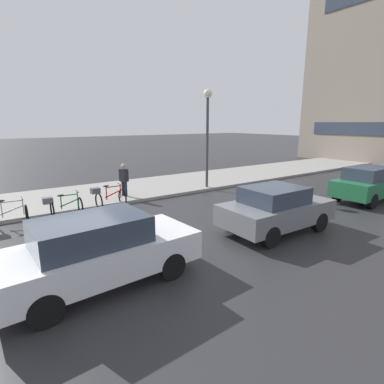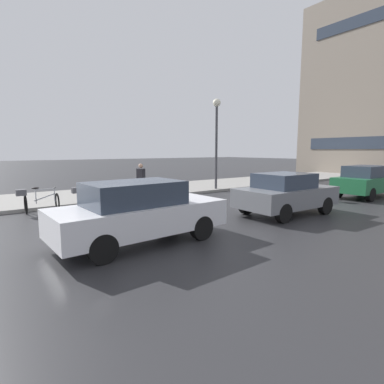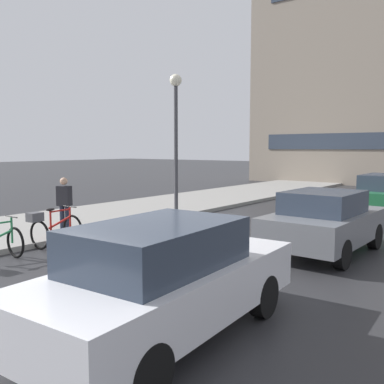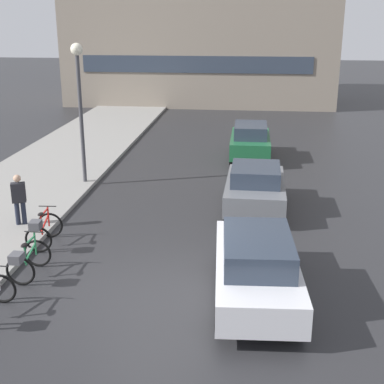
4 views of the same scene
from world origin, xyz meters
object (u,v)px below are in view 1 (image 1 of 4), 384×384
object	(u,v)px
bicycle_third	(108,197)
car_grey	(276,209)
car_white	(98,250)
car_green	(368,184)
bicycle_second	(62,206)
pedestrian	(124,179)
streetlamp	(207,121)
bicycle_nearest	(3,213)

from	to	relation	value
bicycle_third	car_grey	size ratio (longest dim) A/B	0.37
car_white	car_grey	distance (m)	5.86
car_green	bicycle_second	bearing A→B (deg)	-113.67
car_green	pedestrian	xyz separation A→B (m)	(-6.75, -9.01, 0.13)
bicycle_third	car_grey	xyz separation A→B (m)	(5.79, 3.62, 0.27)
car_grey	bicycle_third	bearing A→B (deg)	-148.02
car_green	car_white	bearing A→B (deg)	-89.10
car_white	car_grey	xyz separation A→B (m)	(-0.00, 5.86, -0.03)
bicycle_second	car_grey	distance (m)	7.75
car_grey	streetlamp	xyz separation A→B (m)	(-6.34, 2.04, 2.82)
bicycle_second	pedestrian	xyz separation A→B (m)	(-1.45, 3.07, 0.46)
car_green	streetlamp	distance (m)	8.15
bicycle_nearest	bicycle_second	size ratio (longest dim) A/B	1.06
bicycle_nearest	car_grey	xyz separation A→B (m)	(5.59, 7.35, 0.28)
bicycle_nearest	bicycle_second	bearing A→B (deg)	86.78
bicycle_nearest	bicycle_third	size ratio (longest dim) A/B	1.01
bicycle_third	car_grey	bearing A→B (deg)	31.98
bicycle_third	car_green	xyz separation A→B (m)	(5.60, 10.23, 0.30)
bicycle_third	car_grey	world-z (taller)	car_grey
pedestrian	streetlamp	distance (m)	5.21
bicycle_nearest	car_green	distance (m)	14.97
bicycle_second	streetlamp	bearing A→B (deg)	96.50
bicycle_third	car_green	size ratio (longest dim) A/B	0.37
bicycle_nearest	bicycle_third	distance (m)	3.74
pedestrian	bicycle_second	bearing A→B (deg)	-64.62
bicycle_second	bicycle_third	size ratio (longest dim) A/B	0.95
bicycle_third	car_white	size ratio (longest dim) A/B	0.32
bicycle_nearest	pedestrian	size ratio (longest dim) A/B	0.84
car_white	car_grey	world-z (taller)	car_white
bicycle_nearest	car_grey	distance (m)	9.24
bicycle_nearest	car_white	bearing A→B (deg)	14.92
car_grey	bicycle_second	bearing A→B (deg)	-135.10
bicycle_third	pedestrian	world-z (taller)	pedestrian
car_white	car_green	xyz separation A→B (m)	(-0.20, 12.47, 0.01)
bicycle_second	bicycle_third	bearing A→B (deg)	99.53
bicycle_third	car_green	distance (m)	11.66
bicycle_third	car_white	world-z (taller)	car_white
bicycle_nearest	bicycle_second	distance (m)	1.89
car_white	bicycle_second	bearing A→B (deg)	175.85
car_grey	pedestrian	world-z (taller)	pedestrian
car_white	pedestrian	bearing A→B (deg)	153.48
bicycle_third	streetlamp	xyz separation A→B (m)	(-0.55, 5.66, 3.09)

